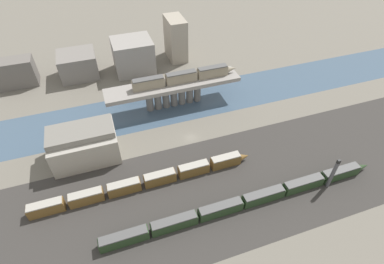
{
  "coord_description": "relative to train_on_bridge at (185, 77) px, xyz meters",
  "views": [
    {
      "loc": [
        -24.96,
        -74.39,
        74.37
      ],
      "look_at": [
        0.0,
        -1.52,
        4.13
      ],
      "focal_mm": 28.0,
      "sensor_mm": 36.0,
      "label": 1
    }
  ],
  "objects": [
    {
      "name": "ground_plane",
      "position": [
        -4.73,
        -20.95,
        -12.35
      ],
      "size": [
        400.0,
        400.0,
        0.0
      ],
      "primitive_type": "plane",
      "color": "#666056"
    },
    {
      "name": "railbed_yard",
      "position": [
        -4.73,
        -44.95,
        -12.35
      ],
      "size": [
        280.0,
        42.0,
        0.01
      ],
      "primitive_type": "cube",
      "color": "#33302D",
      "rests_on": "ground"
    },
    {
      "name": "river_water",
      "position": [
        -4.73,
        -0.0,
        -12.35
      ],
      "size": [
        320.0,
        23.25,
        0.01
      ],
      "primitive_type": "cube",
      "color": "#3D5166",
      "rests_on": "ground"
    },
    {
      "name": "bridge",
      "position": [
        -4.73,
        -0.0,
        -4.73
      ],
      "size": [
        53.16,
        9.73,
        10.33
      ],
      "color": "gray",
      "rests_on": "ground"
    },
    {
      "name": "train_on_bridge",
      "position": [
        0.0,
        0.0,
        0.0
      ],
      "size": [
        42.3,
        3.05,
        4.14
      ],
      "color": "gray",
      "rests_on": "bridge"
    },
    {
      "name": "train_yard_near",
      "position": [
        1.59,
        -53.07,
        -10.59
      ],
      "size": [
        85.17,
        2.85,
        3.59
      ],
      "color": "#23381E",
      "rests_on": "ground"
    },
    {
      "name": "train_yard_mid",
      "position": [
        -24.42,
        -36.86,
        -10.43
      ],
      "size": [
        68.27,
        2.92,
        3.92
      ],
      "color": "brown",
      "rests_on": "ground"
    },
    {
      "name": "warehouse_building",
      "position": [
        -40.53,
        -18.12,
        -6.64
      ],
      "size": [
        21.04,
        14.57,
        12.03
      ],
      "color": "#9E998E",
      "rests_on": "ground"
    },
    {
      "name": "signal_tower",
      "position": [
        28.13,
        -54.97,
        -6.74
      ],
      "size": [
        1.1,
        1.1,
        11.71
      ],
      "color": "#4C4C51",
      "rests_on": "ground"
    },
    {
      "name": "city_block_far_left",
      "position": [
        -65.51,
        36.38,
        -6.33
      ],
      "size": [
        16.27,
        8.69,
        12.05
      ],
      "primitive_type": "cube",
      "color": "#605B56",
      "rests_on": "ground"
    },
    {
      "name": "city_block_left",
      "position": [
        -39.41,
        35.72,
        -6.81
      ],
      "size": [
        16.29,
        15.11,
        11.08
      ],
      "primitive_type": "cube",
      "color": "slate",
      "rests_on": "ground"
    },
    {
      "name": "city_block_center",
      "position": [
        -14.6,
        32.42,
        -4.87
      ],
      "size": [
        17.66,
        15.74,
        14.97
      ],
      "primitive_type": "cube",
      "color": "gray",
      "rests_on": "ground"
    },
    {
      "name": "city_block_right",
      "position": [
        7.48,
        37.72,
        -2.29
      ],
      "size": [
        8.12,
        14.66,
        20.12
      ],
      "primitive_type": "cube",
      "color": "gray",
      "rests_on": "ground"
    }
  ]
}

